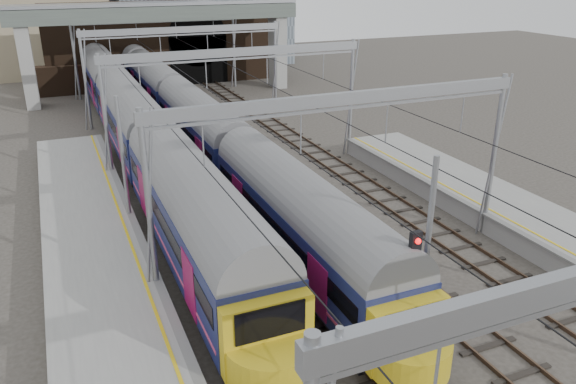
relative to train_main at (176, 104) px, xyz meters
name	(u,v)px	position (x,y,z in m)	size (l,w,h in m)	color
ground	(453,373)	(2.00, -31.74, -2.46)	(160.00, 160.00, 0.00)	#38332D
tracks	(281,207)	(2.00, -16.74, -2.44)	(14.40, 80.00, 0.22)	#4C3828
overhead_line	(240,70)	(2.00, -10.25, 4.10)	(16.80, 80.00, 8.00)	gray
retaining_wall	(164,46)	(3.40, 20.19, 1.87)	(28.00, 2.75, 9.00)	#312115
overbridge	(160,23)	(2.00, 14.26, 4.80)	(28.00, 3.00, 9.25)	gray
train_main	(176,104)	(0.00, 0.00, 0.00)	(2.76, 63.84, 4.76)	black
train_second	(132,121)	(-4.00, -4.46, 0.14)	(3.00, 51.99, 5.09)	black
signal_near_centre	(409,286)	(0.46, -30.95, 0.80)	(0.38, 0.48, 5.23)	black
equip_cover_b	(380,239)	(4.94, -22.47, -2.41)	(0.85, 0.60, 0.10)	blue
equip_cover_c	(470,304)	(5.23, -28.73, -2.42)	(0.74, 0.52, 0.09)	blue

